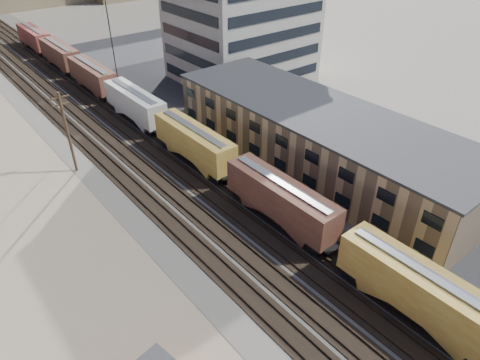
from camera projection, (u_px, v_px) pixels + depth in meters
ballast_bed at (113, 128)px, 61.28m from camera, size 18.00×200.00×0.06m
asphalt_lot at (296, 121)px, 63.17m from camera, size 26.00×120.00×0.04m
rail_tracks at (110, 128)px, 60.94m from camera, size 11.40×200.00×0.24m
freight_train at (162, 121)px, 56.79m from camera, size 3.00×119.74×4.46m
warehouse at (317, 137)px, 50.99m from camera, size 12.40×40.40×7.25m
office_tower at (242, 24)px, 74.16m from camera, size 22.60×18.60×18.45m
utility_pole_north at (67, 131)px, 48.72m from camera, size 2.20×0.32×10.00m
radio_mast at (112, 41)px, 65.92m from camera, size 1.20×0.16×18.00m
parked_car_blue at (276, 107)px, 65.60m from camera, size 5.47×5.37×1.46m
parked_car_far at (321, 90)px, 71.32m from camera, size 2.79×4.67×1.49m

